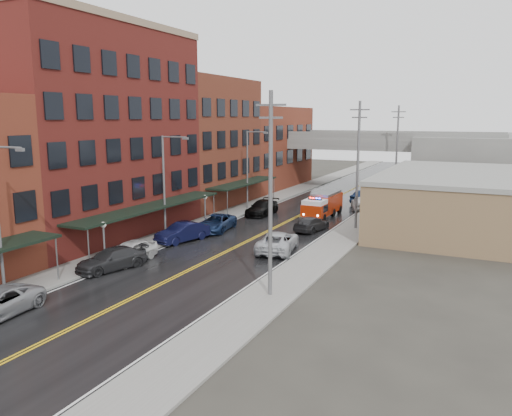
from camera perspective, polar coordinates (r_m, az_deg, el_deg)
The scene contains 31 objects.
road at distance 46.12m, azimuth 1.02°, elevation -2.84°, with size 11.00×160.00×0.02m, color black.
sidewalk_left at distance 49.51m, azimuth -6.69°, elevation -1.92°, with size 3.00×160.00×0.15m, color slate.
sidewalk_right at distance 43.67m, azimuth 9.78°, elevation -3.66°, with size 3.00×160.00×0.15m, color slate.
curb_left at distance 48.67m, azimuth -5.05°, elevation -2.10°, with size 0.30×160.00×0.15m, color gray.
curb_right at distance 44.13m, azimuth 7.72°, elevation -3.46°, with size 0.30×160.00×0.15m, color gray.
brick_building_b at distance 46.58m, azimuth -17.93°, elevation 7.97°, with size 9.00×20.00×18.00m, color #5D1A18.
brick_building_c at distance 60.56m, azimuth -6.35°, elevation 7.41°, with size 9.00×15.00×15.00m, color brown.
brick_building_far at distance 76.04m, azimuth 0.70°, elevation 6.93°, with size 9.00×20.00×12.00m, color maroon.
tan_building at distance 51.55m, azimuth 22.31°, elevation 0.60°, with size 14.00×22.00×5.00m, color olive.
right_far_block at distance 81.11m, azimuth 25.13°, elevation 4.75°, with size 18.00×30.00×8.00m, color slate.
awning_1 at distance 43.43m, azimuth -11.91°, elevation 0.12°, with size 2.60×18.00×3.09m.
awning_2 at distance 58.11m, azimuth -1.38°, elevation 2.88°, with size 2.60×13.00×3.09m.
globe_lamp_1 at distance 37.63m, azimuth -17.02°, elevation -2.73°, with size 0.44×0.44×3.12m.
globe_lamp_2 at distance 48.62m, azimuth -5.85°, elevation 0.56°, with size 0.44×0.44×3.12m.
street_lamp_0 at distance 31.92m, azimuth -27.20°, elevation -0.45°, with size 2.64×0.22×9.00m.
street_lamp_1 at distance 43.34m, azimuth -10.22°, elevation 3.10°, with size 2.64×0.22×9.00m.
street_lamp_2 at distance 57.00m, azimuth -0.78°, elevation 4.96°, with size 2.64×0.22×9.00m.
utility_pole_0 at distance 28.59m, azimuth 1.67°, elevation 1.84°, with size 1.80×0.24×12.00m.
utility_pole_1 at distance 47.45m, azimuth 11.56°, elevation 5.03°, with size 1.80×0.24×12.00m.
utility_pole_2 at distance 66.97m, azimuth 15.79°, elevation 6.34°, with size 1.80×0.24×12.00m.
overpass at distance 75.34m, azimuth 11.28°, elevation 6.69°, with size 40.00×10.00×7.50m.
fire_truck at distance 53.51m, azimuth 7.61°, elevation 0.43°, with size 2.98×7.13×2.58m.
parked_car_left_3 at distance 36.48m, azimuth -16.17°, elevation -5.64°, with size 2.09×5.13×1.49m, color #28292B.
parked_car_left_4 at distance 37.92m, azimuth -14.17°, elevation -4.84°, with size 1.89×4.70×1.60m, color silver.
parked_car_left_5 at distance 43.18m, azimuth -8.41°, elevation -2.76°, with size 1.74×4.99×1.64m, color black.
parked_car_left_6 at distance 46.94m, azimuth -4.59°, elevation -1.70°, with size 2.51×5.45×1.51m, color #132348.
parked_car_left_7 at distance 54.44m, azimuth 0.71°, elevation 0.04°, with size 2.21×5.43×1.58m, color black.
parked_car_right_0 at distance 39.70m, azimuth 2.49°, elevation -3.84°, with size 2.68×5.81×1.61m, color #B5B7BD.
parked_car_right_1 at distance 47.07m, azimuth 6.36°, elevation -1.81°, with size 1.88×4.62×1.34m, color #232426.
parked_car_right_2 at distance 58.82m, azimuth 11.81°, elevation 0.59°, with size 1.85×4.60×1.57m, color silver.
parked_car_right_3 at distance 62.96m, azimuth 12.56°, elevation 1.23°, with size 1.74×4.99×1.65m, color black.
Camera 1 is at (18.66, -10.85, 10.53)m, focal length 35.00 mm.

